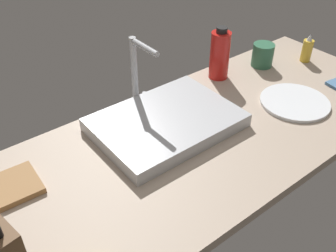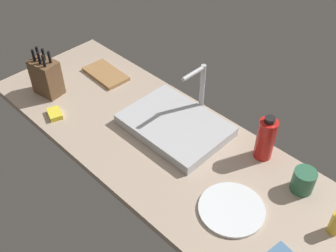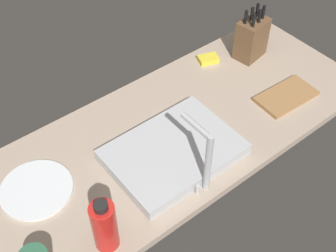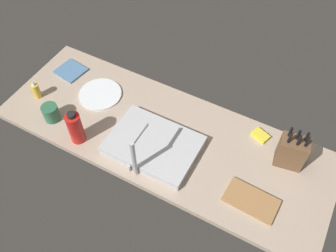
{
  "view_description": "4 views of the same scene",
  "coord_description": "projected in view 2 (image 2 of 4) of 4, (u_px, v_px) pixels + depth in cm",
  "views": [
    {
      "loc": [
        -64.97,
        -73.16,
        83.86
      ],
      "look_at": [
        -3.55,
        4.85,
        9.25
      ],
      "focal_mm": 41.27,
      "sensor_mm": 36.0,
      "label": 1
    },
    {
      "loc": [
        94.9,
        -90.02,
        130.44
      ],
      "look_at": [
        3.47,
        2.24,
        12.85
      ],
      "focal_mm": 42.74,
      "sensor_mm": 36.0,
      "label": 2
    },
    {
      "loc": [
        68.04,
        93.03,
        133.81
      ],
      "look_at": [
        -2.61,
        3.87,
        12.87
      ],
      "focal_mm": 47.98,
      "sensor_mm": 36.0,
      "label": 3
    },
    {
      "loc": [
        -59.04,
        102.47,
        165.34
      ],
      "look_at": [
        -2.79,
        -0.89,
        11.32
      ],
      "focal_mm": 38.58,
      "sensor_mm": 36.0,
      "label": 4
    }
  ],
  "objects": [
    {
      "name": "countertop_slab",
      "position": [
        159.0,
        143.0,
        1.83
      ],
      "size": [
        187.94,
        67.16,
        3.5
      ],
      "primitive_type": "cube",
      "color": "tan",
      "rests_on": "ground"
    },
    {
      "name": "sink_basin",
      "position": [
        175.0,
        125.0,
        1.86
      ],
      "size": [
        47.51,
        34.2,
        4.79
      ],
      "primitive_type": "cube",
      "color": "#B7BABF",
      "rests_on": "countertop_slab"
    },
    {
      "name": "faucet",
      "position": [
        201.0,
        87.0,
        1.85
      ],
      "size": [
        5.5,
        14.84,
        26.99
      ],
      "color": "#B7BABF",
      "rests_on": "countertop_slab"
    },
    {
      "name": "knife_block",
      "position": [
        46.0,
        77.0,
        2.02
      ],
      "size": [
        15.31,
        11.9,
        25.05
      ],
      "rotation": [
        0.0,
        0.0,
        0.17
      ],
      "color": "brown",
      "rests_on": "countertop_slab"
    },
    {
      "name": "cutting_board",
      "position": [
        106.0,
        74.0,
        2.19
      ],
      "size": [
        26.38,
        15.31,
        1.8
      ],
      "primitive_type": "cube",
      "rotation": [
        0.0,
        0.0,
        -0.05
      ],
      "color": "#9E7042",
      "rests_on": "countertop_slab"
    },
    {
      "name": "water_bottle",
      "position": [
        266.0,
        139.0,
        1.68
      ],
      "size": [
        7.96,
        7.96,
        21.69
      ],
      "color": "red",
      "rests_on": "countertop_slab"
    },
    {
      "name": "dinner_plate",
      "position": [
        232.0,
        209.0,
        1.53
      ],
      "size": [
        25.73,
        25.73,
        1.2
      ],
      "primitive_type": "cylinder",
      "color": "white",
      "rests_on": "countertop_slab"
    },
    {
      "name": "coffee_mug",
      "position": [
        303.0,
        181.0,
        1.58
      ],
      "size": [
        9.13,
        9.13,
        9.94
      ],
      "primitive_type": "cylinder",
      "color": "#2D6647",
      "rests_on": "countertop_slab"
    },
    {
      "name": "dish_sponge",
      "position": [
        55.0,
        114.0,
        1.94
      ],
      "size": [
        10.49,
        8.68,
        2.4
      ],
      "primitive_type": "cube",
      "rotation": [
        0.0,
        0.0,
        -0.34
      ],
      "color": "yellow",
      "rests_on": "countertop_slab"
    }
  ]
}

